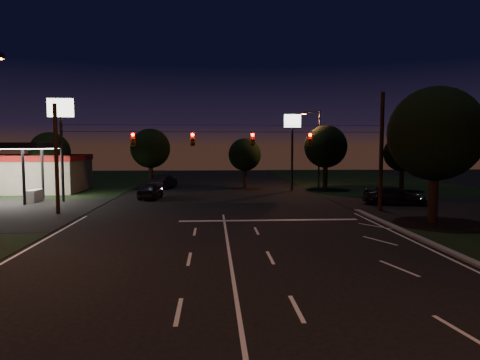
{
  "coord_description": "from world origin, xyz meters",
  "views": [
    {
      "loc": [
        -0.75,
        -16.61,
        4.99
      ],
      "look_at": [
        0.83,
        8.04,
        3.0
      ],
      "focal_mm": 32.0,
      "sensor_mm": 36.0,
      "label": 1
    }
  ],
  "objects": [
    {
      "name": "center_line",
      "position": [
        0.0,
        -6.0,
        0.01
      ],
      "size": [
        0.14,
        40.0,
        0.01
      ],
      "primitive_type": "cube",
      "color": "silver",
      "rests_on": "ground"
    },
    {
      "name": "stop_bar",
      "position": [
        3.0,
        11.5,
        0.01
      ],
      "size": [
        12.0,
        0.5,
        0.01
      ],
      "primitive_type": "cube",
      "color": "silver",
      "rests_on": "ground"
    },
    {
      "name": "pole_sign_left_near",
      "position": [
        -14.0,
        22.0,
        6.98
      ],
      "size": [
        2.2,
        0.3,
        9.1
      ],
      "color": "black",
      "rests_on": "ground"
    },
    {
      "name": "street_light_right_far",
      "position": [
        11.24,
        32.0,
        5.24
      ],
      "size": [
        2.2,
        0.35,
        9.0
      ],
      "color": "black",
      "rests_on": "ground"
    },
    {
      "name": "tree_far_e",
      "position": [
        20.02,
        29.11,
        4.11
      ],
      "size": [
        4.0,
        4.0,
        6.18
      ],
      "color": "black",
      "rests_on": "ground"
    },
    {
      "name": "tree_far_b",
      "position": [
        -7.98,
        34.13,
        4.61
      ],
      "size": [
        4.6,
        4.6,
        6.98
      ],
      "color": "black",
      "rests_on": "ground"
    },
    {
      "name": "car_oncoming_b",
      "position": [
        -6.47,
        33.76,
        0.79
      ],
      "size": [
        2.85,
        5.06,
        1.58
      ],
      "primitive_type": "imported",
      "rotation": [
        0.0,
        0.0,
        2.88
      ],
      "color": "black",
      "rests_on": "ground"
    },
    {
      "name": "car_oncoming_a",
      "position": [
        -6.59,
        23.67,
        0.74
      ],
      "size": [
        2.17,
        4.51,
        1.48
      ],
      "primitive_type": "imported",
      "rotation": [
        0.0,
        0.0,
        3.04
      ],
      "color": "black",
      "rests_on": "ground"
    },
    {
      "name": "car_cross",
      "position": [
        14.55,
        18.24,
        0.76
      ],
      "size": [
        5.53,
        3.1,
        1.51
      ],
      "primitive_type": "imported",
      "rotation": [
        0.0,
        0.0,
        1.37
      ],
      "color": "black",
      "rests_on": "ground"
    },
    {
      "name": "ground",
      "position": [
        0.0,
        0.0,
        0.0
      ],
      "size": [
        140.0,
        140.0,
        0.0
      ],
      "primitive_type": "plane",
      "color": "black",
      "rests_on": "ground"
    },
    {
      "name": "gas_station",
      "position": [
        -21.86,
        30.39,
        2.38
      ],
      "size": [
        14.2,
        16.1,
        5.25
      ],
      "color": "gray",
      "rests_on": "ground"
    },
    {
      "name": "signal_span",
      "position": [
        -0.0,
        14.96,
        5.5
      ],
      "size": [
        24.0,
        0.4,
        1.56
      ],
      "color": "black",
      "rests_on": "ground"
    },
    {
      "name": "tree_far_a",
      "position": [
        -17.98,
        30.12,
        4.26
      ],
      "size": [
        4.2,
        4.2,
        6.42
      ],
      "color": "black",
      "rests_on": "ground"
    },
    {
      "name": "tree_far_c",
      "position": [
        3.02,
        33.1,
        3.9
      ],
      "size": [
        3.8,
        3.8,
        5.86
      ],
      "color": "black",
      "rests_on": "ground"
    },
    {
      "name": "utility_pole_left",
      "position": [
        -12.0,
        15.0,
        0.0
      ],
      "size": [
        0.28,
        0.28,
        8.0
      ],
      "primitive_type": "cylinder",
      "color": "black",
      "rests_on": "ground"
    },
    {
      "name": "tree_right_near",
      "position": [
        13.53,
        10.17,
        5.68
      ],
      "size": [
        6.0,
        6.0,
        8.76
      ],
      "color": "black",
      "rests_on": "ground"
    },
    {
      "name": "utility_pole_right",
      "position": [
        12.0,
        15.0,
        0.0
      ],
      "size": [
        0.3,
        0.3,
        9.0
      ],
      "primitive_type": "cylinder",
      "color": "black",
      "rests_on": "ground"
    },
    {
      "name": "pole_sign_right",
      "position": [
        8.0,
        30.0,
        6.24
      ],
      "size": [
        1.8,
        0.3,
        8.4
      ],
      "color": "black",
      "rests_on": "ground"
    },
    {
      "name": "tree_far_d",
      "position": [
        12.02,
        31.13,
        4.83
      ],
      "size": [
        4.8,
        4.8,
        7.3
      ],
      "color": "black",
      "rests_on": "ground"
    },
    {
      "name": "cross_street_right",
      "position": [
        20.0,
        16.0,
        0.0
      ],
      "size": [
        20.0,
        16.0,
        0.02
      ],
      "primitive_type": "cube",
      "color": "black",
      "rests_on": "ground"
    }
  ]
}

